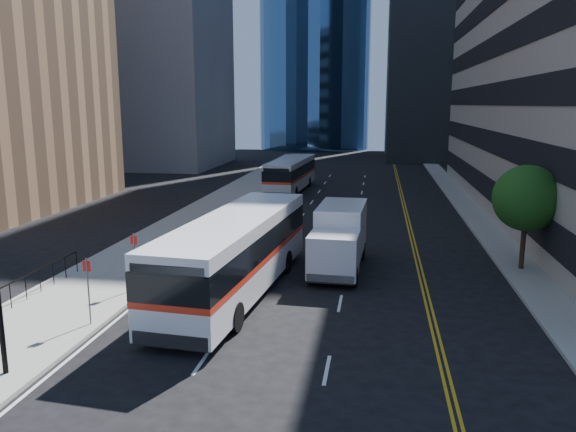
{
  "coord_description": "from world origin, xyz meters",
  "views": [
    {
      "loc": [
        1.85,
        -20.08,
        8.08
      ],
      "look_at": [
        -2.32,
        6.04,
        2.8
      ],
      "focal_mm": 35.0,
      "sensor_mm": 36.0,
      "label": 1
    }
  ],
  "objects_px": {
    "bus_front": "(237,252)",
    "box_truck": "(339,237)",
    "bus_rear": "(291,174)",
    "street_tree": "(527,198)"
  },
  "relations": [
    {
      "from": "bus_front",
      "to": "box_truck",
      "type": "relative_size",
      "value": 2.03
    },
    {
      "from": "bus_rear",
      "to": "box_truck",
      "type": "xyz_separation_m",
      "value": [
        6.3,
        -25.03,
        -0.01
      ]
    },
    {
      "from": "bus_rear",
      "to": "street_tree",
      "type": "bearing_deg",
      "value": -54.31
    },
    {
      "from": "street_tree",
      "to": "bus_rear",
      "type": "bearing_deg",
      "value": 122.4
    },
    {
      "from": "bus_front",
      "to": "box_truck",
      "type": "height_order",
      "value": "bus_front"
    },
    {
      "from": "bus_front",
      "to": "bus_rear",
      "type": "bearing_deg",
      "value": 99.25
    },
    {
      "from": "bus_front",
      "to": "bus_rear",
      "type": "xyz_separation_m",
      "value": [
        -2.19,
        29.39,
        -0.2
      ]
    },
    {
      "from": "street_tree",
      "to": "bus_front",
      "type": "height_order",
      "value": "street_tree"
    },
    {
      "from": "bus_rear",
      "to": "box_truck",
      "type": "height_order",
      "value": "box_truck"
    },
    {
      "from": "bus_front",
      "to": "box_truck",
      "type": "distance_m",
      "value": 6.0
    }
  ]
}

